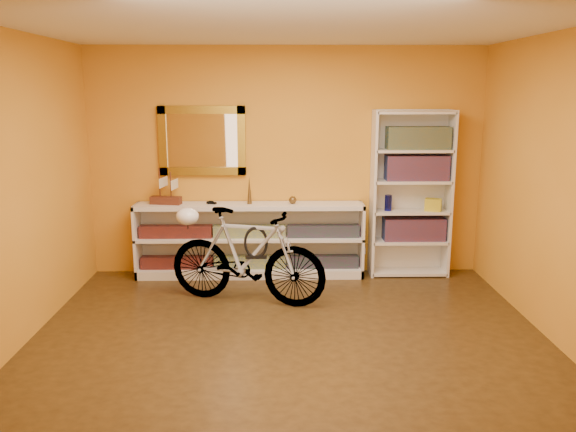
{
  "coord_description": "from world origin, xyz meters",
  "views": [
    {
      "loc": [
        -0.09,
        -4.66,
        2.11
      ],
      "look_at": [
        0.0,
        0.7,
        0.95
      ],
      "focal_mm": 36.29,
      "sensor_mm": 36.0,
      "label": 1
    }
  ],
  "objects_px": {
    "bookcase": "(411,194)",
    "helmet": "(187,216)",
    "console_unit": "(250,240)",
    "bicycle": "(247,256)"
  },
  "relations": [
    {
      "from": "bookcase",
      "to": "bicycle",
      "type": "bearing_deg",
      "value": -154.02
    },
    {
      "from": "bicycle",
      "to": "helmet",
      "type": "bearing_deg",
      "value": 90.0
    },
    {
      "from": "console_unit",
      "to": "bicycle",
      "type": "bearing_deg",
      "value": -89.25
    },
    {
      "from": "bicycle",
      "to": "bookcase",
      "type": "bearing_deg",
      "value": -47.61
    },
    {
      "from": "console_unit",
      "to": "bookcase",
      "type": "xyz_separation_m",
      "value": [
        1.84,
        0.03,
        0.52
      ]
    },
    {
      "from": "bookcase",
      "to": "helmet",
      "type": "relative_size",
      "value": 8.19
    },
    {
      "from": "console_unit",
      "to": "bicycle",
      "type": "height_order",
      "value": "bicycle"
    },
    {
      "from": "bicycle",
      "to": "console_unit",
      "type": "bearing_deg",
      "value": 17.15
    },
    {
      "from": "console_unit",
      "to": "helmet",
      "type": "bearing_deg",
      "value": -130.9
    },
    {
      "from": "bookcase",
      "to": "bicycle",
      "type": "xyz_separation_m",
      "value": [
        -1.83,
        -0.89,
        -0.46
      ]
    }
  ]
}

